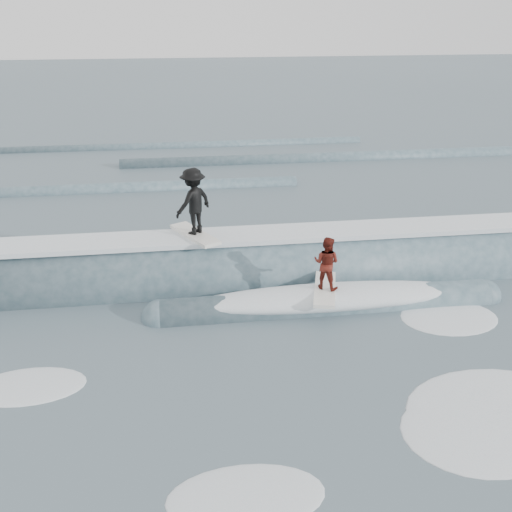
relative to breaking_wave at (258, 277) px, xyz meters
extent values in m
plane|color=#40535D|center=(-0.16, -4.48, -0.03)|extent=(160.00, 160.00, 0.00)
cylinder|color=#364F5B|center=(-0.16, 0.20, -0.03)|extent=(21.37, 2.51, 2.51)
cylinder|color=#364F5B|center=(1.64, -2.00, -0.03)|extent=(9.00, 1.01, 1.01)
sphere|color=#364F5B|center=(-2.86, -2.00, -0.03)|extent=(1.01, 1.01, 1.01)
sphere|color=#364F5B|center=(6.14, -2.00, -0.03)|extent=(1.01, 1.01, 1.01)
cube|color=white|center=(-0.16, 0.20, 1.29)|extent=(18.00, 1.30, 0.14)
ellipsoid|color=white|center=(1.64, -2.00, 0.27)|extent=(7.60, 1.30, 0.60)
cube|color=silver|center=(-1.82, 0.20, 1.41)|extent=(1.44, 2.02, 0.10)
imported|color=black|center=(-1.82, 0.20, 2.42)|extent=(1.40, 1.36, 1.92)
cube|color=white|center=(1.54, -2.00, 0.52)|extent=(1.06, 2.07, 0.10)
imported|color=#571710|center=(1.54, -2.00, 1.30)|extent=(0.89, 0.85, 1.45)
ellipsoid|color=white|center=(3.23, -7.22, -0.03)|extent=(2.88, 1.96, 0.10)
ellipsoid|color=white|center=(4.12, -6.75, -0.03)|extent=(4.26, 2.90, 0.10)
ellipsoid|color=white|center=(4.68, -2.97, -0.03)|extent=(2.28, 1.56, 0.10)
ellipsoid|color=white|center=(-1.34, -8.19, -0.03)|extent=(2.26, 1.54, 0.10)
ellipsoid|color=white|center=(-5.66, -4.56, -0.03)|extent=(2.53, 1.72, 0.10)
cylinder|color=#364F5B|center=(-7.93, 9.52, -0.03)|extent=(22.00, 0.70, 0.70)
cylinder|color=#364F5B|center=(5.84, 13.52, -0.03)|extent=(22.00, 0.80, 0.80)
cylinder|color=#364F5B|center=(-2.47, 17.52, -0.03)|extent=(22.00, 0.60, 0.60)
camera|label=1|loc=(-2.13, -15.24, 7.56)|focal=40.00mm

